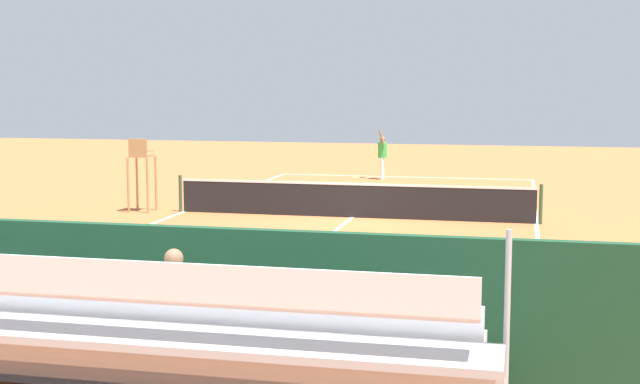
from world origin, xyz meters
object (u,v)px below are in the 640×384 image
object	(u,v)px
bleacher_stand	(83,341)
courtside_bench	(364,336)
tennis_player	(382,153)
tennis_racket	(356,177)
umpire_chair	(141,167)
tennis_net	(352,200)
tennis_ball_near	(373,191)
equipment_bag	(254,360)

from	to	relation	value
bleacher_stand	courtside_bench	size ratio (longest dim) A/B	5.03
tennis_player	bleacher_stand	bearing A→B (deg)	91.52
bleacher_stand	tennis_racket	xyz separation A→B (m)	(1.76, -25.60, -0.90)
courtside_bench	umpire_chair	bearing A→B (deg)	-55.60
tennis_net	tennis_ball_near	size ratio (longest dim) A/B	156.06
tennis_net	tennis_racket	world-z (taller)	tennis_net
tennis_player	umpire_chair	bearing A→B (deg)	61.73
courtside_bench	tennis_racket	size ratio (longest dim) A/B	3.20
tennis_net	bleacher_stand	distance (m)	15.34
tennis_racket	umpire_chair	bearing A→B (deg)	67.37
equipment_bag	umpire_chair	bearing A→B (deg)	-60.29
tennis_player	tennis_ball_near	size ratio (longest dim) A/B	29.18
umpire_chair	tennis_racket	bearing A→B (deg)	-112.63
bleacher_stand	tennis_player	xyz separation A→B (m)	(0.67, -25.26, 0.10)
umpire_chair	courtside_bench	bearing A→B (deg)	124.40
bleacher_stand	equipment_bag	bearing A→B (deg)	-125.00
bleacher_stand	courtside_bench	bearing A→B (deg)	-143.26
bleacher_stand	umpire_chair	bearing A→B (deg)	-67.84
umpire_chair	tennis_racket	xyz separation A→B (m)	(-4.38, -10.52, -1.30)
tennis_net	bleacher_stand	xyz separation A→B (m)	(0.06, 15.34, 0.41)
courtside_bench	bleacher_stand	bearing A→B (deg)	36.74
tennis_net	courtside_bench	world-z (taller)	tennis_net
equipment_bag	tennis_ball_near	xyz separation A→B (m)	(1.74, -19.39, -0.15)
equipment_bag	tennis_player	size ratio (longest dim) A/B	0.47
tennis_player	tennis_racket	size ratio (longest dim) A/B	3.42
tennis_racket	bleacher_stand	bearing A→B (deg)	93.92
umpire_chair	tennis_ball_near	size ratio (longest dim) A/B	32.42
tennis_net	umpire_chair	world-z (taller)	umpire_chair
tennis_net	bleacher_stand	world-z (taller)	bleacher_stand
tennis_net	tennis_player	world-z (taller)	tennis_player
tennis_player	tennis_racket	bearing A→B (deg)	-17.41
courtside_bench	tennis_player	size ratio (longest dim) A/B	0.93
equipment_bag	tennis_racket	size ratio (longest dim) A/B	1.60
tennis_net	equipment_bag	xyz separation A→B (m)	(-1.30, 13.40, -0.32)
umpire_chair	tennis_player	world-z (taller)	umpire_chair
umpire_chair	tennis_ball_near	xyz separation A→B (m)	(-5.76, -6.25, -1.28)
bleacher_stand	tennis_ball_near	world-z (taller)	bleacher_stand
bleacher_stand	tennis_racket	world-z (taller)	bleacher_stand
bleacher_stand	courtside_bench	distance (m)	3.47
tennis_net	courtside_bench	xyz separation A→B (m)	(-2.71, 13.27, 0.06)
courtside_bench	tennis_racket	xyz separation A→B (m)	(4.53, -23.53, -0.54)
umpire_chair	tennis_racket	distance (m)	11.47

